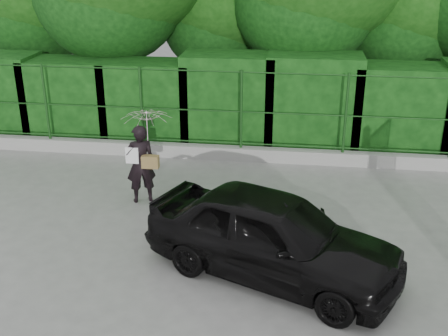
# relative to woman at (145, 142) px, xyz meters

# --- Properties ---
(ground) EXTENTS (80.00, 80.00, 0.00)m
(ground) POSITION_rel_woman_xyz_m (1.16, -2.10, -1.21)
(ground) COLOR gray
(kerb) EXTENTS (14.00, 0.25, 0.30)m
(kerb) POSITION_rel_woman_xyz_m (1.16, 2.40, -1.06)
(kerb) COLOR #9E9E99
(kerb) RESTS_ON ground
(fence) EXTENTS (14.13, 0.06, 1.80)m
(fence) POSITION_rel_woman_xyz_m (1.38, 2.40, -0.01)
(fence) COLOR #153D13
(fence) RESTS_ON kerb
(hedge) EXTENTS (14.20, 1.20, 2.29)m
(hedge) POSITION_rel_woman_xyz_m (1.26, 3.40, -0.14)
(hedge) COLOR black
(hedge) RESTS_ON ground
(woman) EXTENTS (0.95, 0.95, 1.83)m
(woman) POSITION_rel_woman_xyz_m (0.00, 0.00, 0.00)
(woman) COLOR black
(woman) RESTS_ON ground
(car) EXTENTS (4.21, 2.98, 1.33)m
(car) POSITION_rel_woman_xyz_m (2.54, -2.26, -0.55)
(car) COLOR black
(car) RESTS_ON ground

